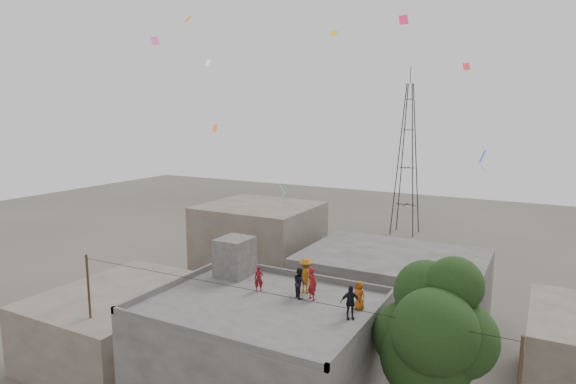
% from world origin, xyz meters
% --- Properties ---
extents(main_building, '(10.00, 8.00, 6.10)m').
position_xyz_m(main_building, '(0.00, 0.00, 3.05)').
color(main_building, '#43413F').
rests_on(main_building, ground).
extents(parapet, '(10.00, 8.00, 0.30)m').
position_xyz_m(parapet, '(0.00, 0.00, 6.25)').
color(parapet, '#43413F').
rests_on(parapet, main_building).
extents(stair_head_box, '(1.60, 1.80, 2.00)m').
position_xyz_m(stair_head_box, '(-3.20, 2.60, 7.10)').
color(stair_head_box, '#43413F').
rests_on(stair_head_box, main_building).
extents(neighbor_west, '(8.00, 10.00, 4.00)m').
position_xyz_m(neighbor_west, '(-11.00, 2.00, 2.00)').
color(neighbor_west, '#574F44').
rests_on(neighbor_west, ground).
extents(neighbor_north, '(12.00, 9.00, 5.00)m').
position_xyz_m(neighbor_north, '(2.00, 14.00, 2.50)').
color(neighbor_north, '#43413F').
rests_on(neighbor_north, ground).
extents(neighbor_northwest, '(9.00, 8.00, 7.00)m').
position_xyz_m(neighbor_northwest, '(-10.00, 16.00, 3.50)').
color(neighbor_northwest, '#574F44').
rests_on(neighbor_northwest, ground).
extents(tree, '(4.90, 4.60, 9.10)m').
position_xyz_m(tree, '(7.37, 0.60, 6.10)').
color(tree, black).
rests_on(tree, ground).
extents(utility_line, '(20.12, 0.62, 7.40)m').
position_xyz_m(utility_line, '(0.50, -1.25, 3.83)').
color(utility_line, black).
rests_on(utility_line, ground).
extents(transmission_tower, '(2.97, 2.97, 20.01)m').
position_xyz_m(transmission_tower, '(-4.00, 40.00, 9.07)').
color(transmission_tower, black).
rests_on(transmission_tower, ground).
extents(person_red_adult, '(0.66, 0.57, 1.52)m').
position_xyz_m(person_red_adult, '(1.79, 1.51, 6.86)').
color(person_red_adult, maroon).
rests_on(person_red_adult, main_building).
extents(person_orange_child, '(0.71, 0.56, 1.27)m').
position_xyz_m(person_orange_child, '(4.06, 1.45, 6.74)').
color(person_orange_child, '#9E4B12').
rests_on(person_orange_child, main_building).
extents(person_dark_child, '(0.87, 0.87, 1.42)m').
position_xyz_m(person_dark_child, '(1.19, 1.44, 6.81)').
color(person_dark_child, black).
rests_on(person_dark_child, main_building).
extents(person_dark_adult, '(0.88, 0.75, 1.41)m').
position_xyz_m(person_dark_adult, '(4.07, 0.35, 6.81)').
color(person_dark_adult, black).
rests_on(person_dark_adult, main_building).
extents(person_orange_adult, '(1.13, 0.69, 1.70)m').
position_xyz_m(person_orange_adult, '(1.17, 2.11, 6.95)').
color(person_orange_adult, '#AD6013').
rests_on(person_orange_adult, main_building).
extents(person_red_child, '(0.52, 0.46, 1.20)m').
position_xyz_m(person_red_child, '(-0.89, 1.24, 6.70)').
color(person_red_child, maroon).
rests_on(person_red_child, main_building).
extents(kites, '(17.51, 14.69, 12.42)m').
position_xyz_m(kites, '(-0.82, 7.52, 16.68)').
color(kites, '#FF5C1A').
rests_on(kites, ground).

